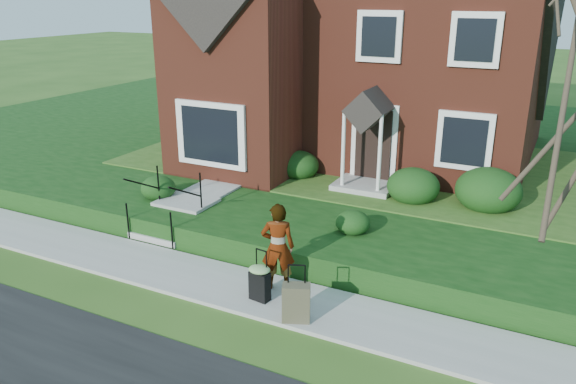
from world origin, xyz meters
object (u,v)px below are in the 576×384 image
Objects in this scene: suitcase_olive at (296,303)px; front_steps at (176,214)px; woman at (278,247)px; suitcase_black at (260,281)px.

front_steps is at bearing 129.18° from suitcase_olive.
front_steps reaches higher than suitcase_olive.
suitcase_olive is at bearing 109.04° from woman.
woman is 0.75m from suitcase_black.
front_steps is 1.95× the size of suitcase_black.
woman is 1.74× the size of suitcase_black.
suitcase_olive is at bearing -12.38° from suitcase_black.
front_steps is 1.12× the size of woman.
woman reaches higher than front_steps.
front_steps is 4.02m from woman.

